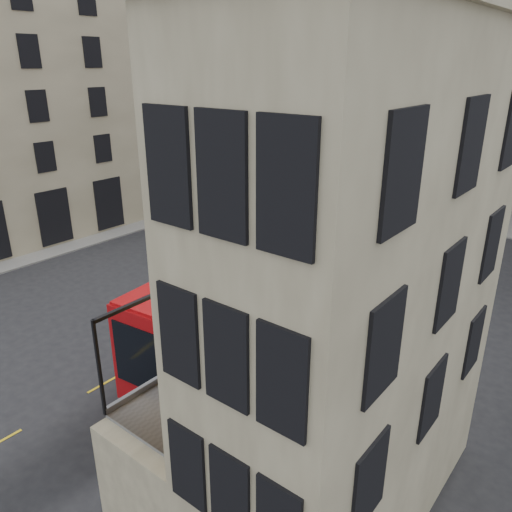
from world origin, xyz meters
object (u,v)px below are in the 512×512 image
Objects in this scene: street_lamp_a at (177,197)px; car_a at (301,224)px; bicycle at (231,297)px; cafe_table_mid at (255,330)px; pedestrian_d at (445,225)px; cafe_chair_b at (268,369)px; pedestrian_e at (190,202)px; traffic_light_near at (286,258)px; cyclist at (234,254)px; traffic_light_far at (264,180)px; cafe_chair_a at (186,420)px; cafe_table_near at (179,376)px; car_c at (241,212)px; street_lamp_b at (374,183)px; bus_far at (309,187)px; bus_near at (228,301)px; car_b at (364,247)px; pedestrian_b at (340,199)px; pedestrian_c at (434,194)px; pedestrian_a at (267,199)px; cafe_chair_c at (288,344)px; cafe_chair_d at (350,314)px; cafe_table_far at (293,296)px.

street_lamp_a is 1.26× the size of car_a.
cafe_table_mid is (8.66, -8.51, 4.64)m from bicycle.
cafe_chair_b reaches higher than pedestrian_d.
traffic_light_near is at bearing 78.05° from pedestrian_e.
cyclist is (0.47, -9.20, 0.18)m from car_a.
traffic_light_far is 16.79m from cyclist.
cafe_chair_a is (1.20, -4.42, -0.27)m from cafe_table_mid.
cafe_chair_a is at bearing -74.77° from cafe_table_mid.
cafe_table_near is 0.97× the size of cafe_chair_a.
cafe_table_near is at bearing 148.77° from car_c.
cafe_table_near is (11.83, -37.00, 2.72)m from street_lamp_b.
traffic_light_near is at bearing -61.28° from bus_far.
bus_near is 15.38× the size of cafe_chair_a.
street_lamp_b is 25.35m from bicycle.
car_b is at bearing 104.14° from cafe_table_near.
car_b is (0.82, 8.83, -1.64)m from traffic_light_near.
bus_far is at bearing 31.34° from bicycle.
car_b is 2.67× the size of cyclist.
pedestrian_c is (6.54, 7.73, 0.05)m from pedestrian_b.
bicycle is (-3.26, 3.91, -2.26)m from bus_near.
bus_near is (6.50, -28.98, 0.34)m from street_lamp_b.
cafe_table_mid reaches higher than car_b.
street_lamp_b is 1.11× the size of car_b.
bicycle is at bearing 129.82° from bus_near.
pedestrian_e is at bearing 120.04° from street_lamp_a.
car_a is at bearing 121.40° from cafe_chair_b.
pedestrian_a is (3.06, 9.10, -1.50)m from street_lamp_a.
car_c is 29.62m from cafe_table_mid.
pedestrian_b is (-7.17, 19.28, -1.50)m from traffic_light_near.
street_lamp_a is 12.47m from bus_far.
street_lamp_b is 0.43× the size of bus_near.
cafe_chair_c is at bearing -58.40° from bus_far.
cafe_chair_a is at bearing -38.21° from cafe_table_near.
pedestrian_e is at bearing 139.82° from cafe_chair_b.
pedestrian_a is 2.23× the size of cafe_chair_d.
pedestrian_a is at bearing -40.40° from traffic_light_far.
car_c is 20.30m from pedestrian_c.
cafe_chair_c is (-0.08, 4.74, -0.00)m from cafe_chair_a.
bicycle is 21.33m from pedestrian_a.
car_c is at bearing 115.94° from pedestrian_e.
pedestrian_a is 7.58m from pedestrian_e.
bus_near is 7.47m from cafe_table_mid.
cafe_table_near is 0.99× the size of cafe_chair_c.
cafe_table_far reaches higher than traffic_light_far.
cyclist is at bearing 133.42° from cafe_table_mid.
pedestrian_c is (-0.63, 27.02, -1.44)m from traffic_light_near.
pedestrian_b is at bearing 64.75° from pedestrian_d.
pedestrian_b is at bearing 113.40° from cafe_chair_a.
bicycle is at bearing 68.11° from pedestrian_e.
car_c is (1.61, -5.53, -1.73)m from traffic_light_far.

